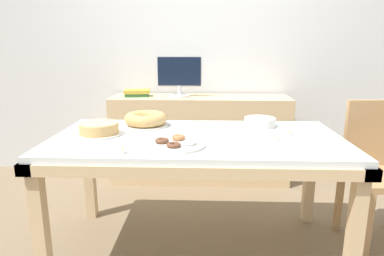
# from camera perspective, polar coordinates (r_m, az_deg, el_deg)

# --- Properties ---
(ground_plane) EXTENTS (12.00, 12.00, 0.00)m
(ground_plane) POSITION_cam_1_polar(r_m,az_deg,el_deg) (2.38, 0.78, -19.27)
(ground_plane) COLOR #7A664C
(wall_back) EXTENTS (8.00, 0.10, 2.60)m
(wall_back) POSITION_cam_1_polar(r_m,az_deg,el_deg) (3.50, 1.51, 13.77)
(wall_back) COLOR silver
(wall_back) RESTS_ON ground
(dining_table) EXTENTS (1.76, 0.91, 0.76)m
(dining_table) POSITION_cam_1_polar(r_m,az_deg,el_deg) (2.09, 0.84, -3.67)
(dining_table) COLOR silver
(dining_table) RESTS_ON ground
(chair) EXTENTS (0.45, 0.45, 0.94)m
(chair) POSITION_cam_1_polar(r_m,az_deg,el_deg) (2.57, 28.86, -5.51)
(chair) COLOR tan
(chair) RESTS_ON ground
(sideboard) EXTENTS (1.67, 0.44, 0.82)m
(sideboard) POSITION_cam_1_polar(r_m,az_deg,el_deg) (3.32, 1.34, -1.77)
(sideboard) COLOR #D1B284
(sideboard) RESTS_ON ground
(computer_monitor) EXTENTS (0.42, 0.20, 0.38)m
(computer_monitor) POSITION_cam_1_polar(r_m,az_deg,el_deg) (3.22, -2.12, 8.60)
(computer_monitor) COLOR silver
(computer_monitor) RESTS_ON sideboard
(book_stack) EXTENTS (0.26, 0.19, 0.06)m
(book_stack) POSITION_cam_1_polar(r_m,az_deg,el_deg) (3.29, -9.12, 5.81)
(book_stack) COLOR #2D6638
(book_stack) RESTS_ON sideboard
(cake_chocolate_round) EXTENTS (0.27, 0.27, 0.08)m
(cake_chocolate_round) POSITION_cam_1_polar(r_m,az_deg,el_deg) (2.16, -15.19, -0.17)
(cake_chocolate_round) COLOR silver
(cake_chocolate_round) RESTS_ON dining_table
(cake_golden_bundt) EXTENTS (0.30, 0.30, 0.09)m
(cake_golden_bundt) POSITION_cam_1_polar(r_m,az_deg,el_deg) (2.33, -7.74, 1.41)
(cake_golden_bundt) COLOR silver
(cake_golden_bundt) RESTS_ON dining_table
(pastry_platter) EXTENTS (0.32, 0.32, 0.04)m
(pastry_platter) POSITION_cam_1_polar(r_m,az_deg,el_deg) (1.86, -2.68, -2.65)
(pastry_platter) COLOR silver
(pastry_platter) RESTS_ON dining_table
(plate_stack) EXTENTS (0.21, 0.21, 0.06)m
(plate_stack) POSITION_cam_1_polar(r_m,az_deg,el_deg) (2.35, 11.23, 0.98)
(plate_stack) COLOR silver
(plate_stack) RESTS_ON dining_table
(tealight_left_edge) EXTENTS (0.04, 0.04, 0.04)m
(tealight_left_edge) POSITION_cam_1_polar(r_m,az_deg,el_deg) (2.18, 15.89, -0.83)
(tealight_left_edge) COLOR silver
(tealight_left_edge) RESTS_ON dining_table
(tealight_right_edge) EXTENTS (0.04, 0.04, 0.04)m
(tealight_right_edge) POSITION_cam_1_polar(r_m,az_deg,el_deg) (2.04, 13.72, -1.62)
(tealight_right_edge) COLOR silver
(tealight_right_edge) RESTS_ON dining_table
(tealight_centre) EXTENTS (0.04, 0.04, 0.04)m
(tealight_centre) POSITION_cam_1_polar(r_m,az_deg,el_deg) (1.77, -11.47, -3.82)
(tealight_centre) COLOR silver
(tealight_centre) RESTS_ON dining_table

